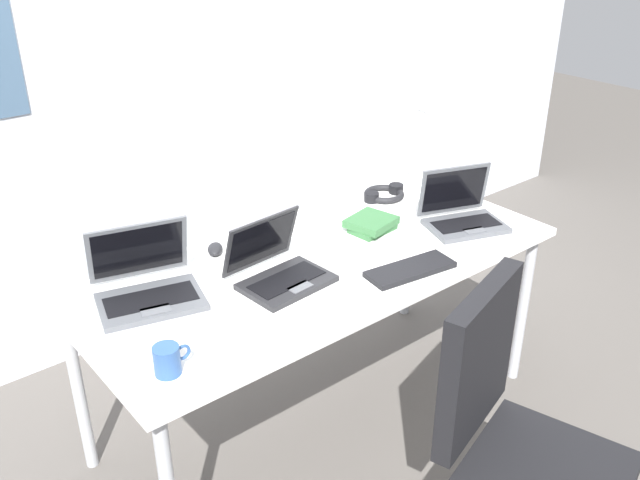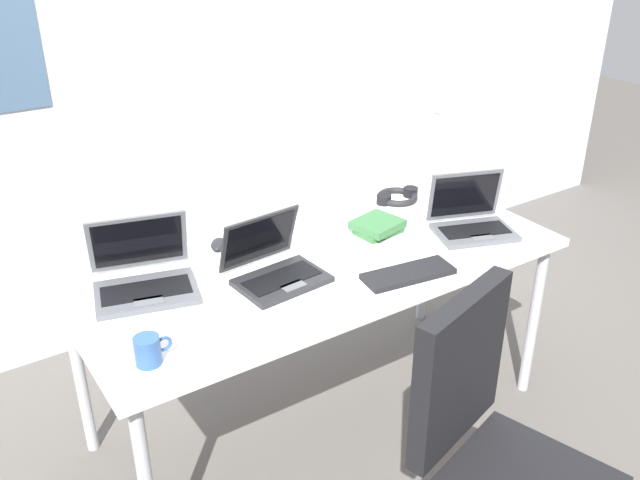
% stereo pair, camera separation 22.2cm
% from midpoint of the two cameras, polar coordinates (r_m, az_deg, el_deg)
% --- Properties ---
extents(ground_plane, '(12.00, 12.00, 0.00)m').
position_cam_midpoint_polar(ground_plane, '(2.98, -2.20, -14.27)').
color(ground_plane, '#56514C').
extents(wall_back, '(6.00, 0.13, 2.60)m').
position_cam_midpoint_polar(wall_back, '(3.26, -14.82, 14.38)').
color(wall_back, silver).
rests_on(wall_back, ground_plane).
extents(desk, '(1.80, 0.80, 0.74)m').
position_cam_midpoint_polar(desk, '(2.58, -2.47, -2.77)').
color(desk, white).
rests_on(desk, ground_plane).
extents(desk_lamp, '(0.12, 0.18, 0.40)m').
position_cam_midpoint_polar(desk_lamp, '(3.15, 6.14, 7.80)').
color(desk_lamp, white).
rests_on(desk_lamp, desk).
extents(laptop_center, '(0.36, 0.33, 0.23)m').
position_cam_midpoint_polar(laptop_center, '(2.83, 9.37, 2.04)').
color(laptop_center, '#515459').
rests_on(laptop_center, desk).
extents(laptop_far_corner, '(0.40, 0.38, 0.24)m').
position_cam_midpoint_polar(laptop_far_corner, '(2.39, -16.59, -3.64)').
color(laptop_far_corner, '#515459').
rests_on(laptop_far_corner, desk).
extents(laptop_by_keyboard, '(0.32, 0.30, 0.22)m').
position_cam_midpoint_polar(laptop_by_keyboard, '(2.41, -6.04, -2.48)').
color(laptop_by_keyboard, '#232326').
rests_on(laptop_by_keyboard, desk).
extents(external_keyboard, '(0.34, 0.17, 0.02)m').
position_cam_midpoint_polar(external_keyboard, '(2.47, 4.86, -2.47)').
color(external_keyboard, black).
rests_on(external_keyboard, desk).
extents(computer_mouse, '(0.10, 0.11, 0.03)m').
position_cam_midpoint_polar(computer_mouse, '(2.63, -10.98, -0.78)').
color(computer_mouse, black).
rests_on(computer_mouse, desk).
extents(cell_phone, '(0.10, 0.15, 0.01)m').
position_cam_midpoint_polar(cell_phone, '(3.09, 8.64, 3.45)').
color(cell_phone, black).
rests_on(cell_phone, desk).
extents(headphones, '(0.21, 0.18, 0.04)m').
position_cam_midpoint_polar(headphones, '(3.07, 3.20, 3.76)').
color(headphones, black).
rests_on(headphones, desk).
extents(book_stack, '(0.21, 0.19, 0.05)m').
position_cam_midpoint_polar(book_stack, '(2.76, 1.95, 1.26)').
color(book_stack, '#336638').
rests_on(book_stack, desk).
extents(coffee_mug, '(0.11, 0.08, 0.09)m').
position_cam_midpoint_polar(coffee_mug, '(2.03, -15.49, -9.54)').
color(coffee_mug, '#2D518C').
rests_on(coffee_mug, desk).
extents(office_chair, '(0.55, 0.60, 0.97)m').
position_cam_midpoint_polar(office_chair, '(2.25, 13.18, -17.90)').
color(office_chair, black).
rests_on(office_chair, ground_plane).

